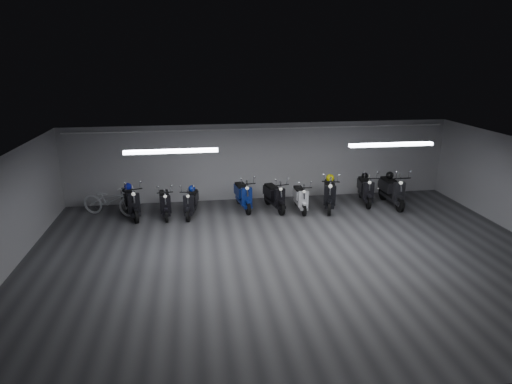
{
  "coord_description": "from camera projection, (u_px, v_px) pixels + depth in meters",
  "views": [
    {
      "loc": [
        -2.41,
        -10.01,
        5.09
      ],
      "look_at": [
        -0.57,
        2.5,
        1.05
      ],
      "focal_mm": 30.01,
      "sensor_mm": 36.0,
      "label": 1
    }
  ],
  "objects": [
    {
      "name": "scooter_8",
      "position": [
        366.0,
        185.0,
        15.26
      ],
      "size": [
        0.91,
        1.9,
        1.36
      ],
      "primitive_type": null,
      "rotation": [
        0.0,
        0.0,
        -0.17
      ],
      "color": "black",
      "rests_on": "floor"
    },
    {
      "name": "back_wall",
      "position": [
        261.0,
        162.0,
        15.61
      ],
      "size": [
        14.0,
        0.01,
        2.8
      ],
      "primitive_type": "cube",
      "color": "#9F9EA1",
      "rests_on": "ground"
    },
    {
      "name": "ceiling",
      "position": [
        294.0,
        153.0,
        10.46
      ],
      "size": [
        14.0,
        10.0,
        0.01
      ],
      "primitive_type": "cube",
      "color": "gray",
      "rests_on": "ground"
    },
    {
      "name": "fluor_strip_left",
      "position": [
        171.0,
        151.0,
        11.01
      ],
      "size": [
        2.4,
        0.18,
        0.08
      ],
      "primitive_type": "cube",
      "color": "white",
      "rests_on": "ceiling"
    },
    {
      "name": "helmet_1",
      "position": [
        192.0,
        189.0,
        14.22
      ],
      "size": [
        0.23,
        0.23,
        0.23
      ],
      "primitive_type": "sphere",
      "color": "navy",
      "rests_on": "scooter_3"
    },
    {
      "name": "scooter_5",
      "position": [
        274.0,
        192.0,
        14.62
      ],
      "size": [
        0.96,
        1.83,
        1.3
      ],
      "primitive_type": null,
      "rotation": [
        0.0,
        0.0,
        0.23
      ],
      "color": "black",
      "rests_on": "floor"
    },
    {
      "name": "conduit",
      "position": [
        262.0,
        129.0,
        15.16
      ],
      "size": [
        13.6,
        0.05,
        0.05
      ],
      "primitive_type": "cylinder",
      "rotation": [
        0.0,
        1.57,
        0.0
      ],
      "color": "white",
      "rests_on": "back_wall"
    },
    {
      "name": "scooter_1",
      "position": [
        165.0,
        199.0,
        14.01
      ],
      "size": [
        0.74,
        1.71,
        1.24
      ],
      "primitive_type": null,
      "rotation": [
        0.0,
        0.0,
        0.11
      ],
      "color": "black",
      "rests_on": "floor"
    },
    {
      "name": "floor",
      "position": [
        291.0,
        257.0,
        11.32
      ],
      "size": [
        14.0,
        10.0,
        0.01
      ],
      "primitive_type": "cube",
      "color": "#38383A",
      "rests_on": "ground"
    },
    {
      "name": "helmet_3",
      "position": [
        390.0,
        175.0,
        15.17
      ],
      "size": [
        0.27,
        0.27,
        0.27
      ],
      "primitive_type": "sphere",
      "color": "black",
      "rests_on": "scooter_9"
    },
    {
      "name": "scooter_6",
      "position": [
        301.0,
        194.0,
        14.56
      ],
      "size": [
        0.55,
        1.62,
        1.2
      ],
      "primitive_type": null,
      "rotation": [
        0.0,
        0.0,
        -0.01
      ],
      "color": "silver",
      "rests_on": "floor"
    },
    {
      "name": "bicycle",
      "position": [
        110.0,
        197.0,
        14.11
      ],
      "size": [
        2.11,
        1.39,
        1.29
      ],
      "primitive_type": "imported",
      "rotation": [
        0.0,
        0.0,
        1.19
      ],
      "color": "silver",
      "rests_on": "floor"
    },
    {
      "name": "scooter_4",
      "position": [
        243.0,
        191.0,
        14.68
      ],
      "size": [
        0.86,
        1.85,
        1.33
      ],
      "primitive_type": null,
      "rotation": [
        0.0,
        0.0,
        0.15
      ],
      "color": "navy",
      "rests_on": "floor"
    },
    {
      "name": "helmet_4",
      "position": [
        128.0,
        187.0,
        14.05
      ],
      "size": [
        0.24,
        0.24,
        0.24
      ],
      "primitive_type": "sphere",
      "color": "#0E159B",
      "rests_on": "scooter_0"
    },
    {
      "name": "scooter_9",
      "position": [
        392.0,
        186.0,
        15.01
      ],
      "size": [
        0.68,
        1.97,
        1.46
      ],
      "primitive_type": null,
      "rotation": [
        0.0,
        0.0,
        0.01
      ],
      "color": "black",
      "rests_on": "floor"
    },
    {
      "name": "scooter_7",
      "position": [
        330.0,
        189.0,
        14.67
      ],
      "size": [
        1.19,
        2.05,
        1.45
      ],
      "primitive_type": null,
      "rotation": [
        0.0,
        0.0,
        -0.3
      ],
      "color": "black",
      "rests_on": "floor"
    },
    {
      "name": "front_wall",
      "position": [
        370.0,
        323.0,
        6.17
      ],
      "size": [
        14.0,
        0.01,
        2.8
      ],
      "primitive_type": "cube",
      "color": "#9F9EA1",
      "rests_on": "ground"
    },
    {
      "name": "fluor_strip_right",
      "position": [
        391.0,
        145.0,
        11.84
      ],
      "size": [
        2.4,
        0.18,
        0.08
      ],
      "primitive_type": "cube",
      "color": "white",
      "rests_on": "ceiling"
    },
    {
      "name": "scooter_3",
      "position": [
        191.0,
        198.0,
        14.08
      ],
      "size": [
        0.83,
        1.71,
        1.22
      ],
      "primitive_type": null,
      "rotation": [
        0.0,
        0.0,
        -0.18
      ],
      "color": "black",
      "rests_on": "floor"
    },
    {
      "name": "helmet_0",
      "position": [
        330.0,
        178.0,
        14.83
      ],
      "size": [
        0.28,
        0.28,
        0.28
      ],
      "primitive_type": "sphere",
      "color": "#CFC60C",
      "rests_on": "scooter_7"
    },
    {
      "name": "helmet_2",
      "position": [
        365.0,
        176.0,
        15.42
      ],
      "size": [
        0.24,
        0.24,
        0.24
      ],
      "primitive_type": "sphere",
      "color": "black",
      "rests_on": "scooter_8"
    },
    {
      "name": "scooter_0",
      "position": [
        130.0,
        197.0,
        13.92
      ],
      "size": [
        1.2,
        1.97,
        1.39
      ],
      "primitive_type": null,
      "rotation": [
        0.0,
        0.0,
        0.34
      ],
      "color": "black",
      "rests_on": "floor"
    }
  ]
}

